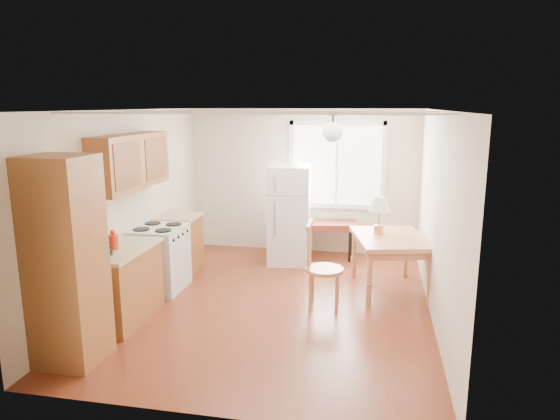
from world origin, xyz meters
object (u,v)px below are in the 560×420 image
(refrigerator, at_px, (289,215))
(dining_table, at_px, (390,244))
(chair, at_px, (317,259))
(bench, at_px, (318,226))

(refrigerator, relative_size, dining_table, 1.13)
(chair, bearing_deg, bench, 94.66)
(dining_table, relative_size, chair, 1.29)
(bench, relative_size, dining_table, 0.97)
(bench, distance_m, dining_table, 1.81)
(bench, bearing_deg, chair, -93.62)
(refrigerator, distance_m, dining_table, 1.89)
(dining_table, height_order, chair, chair)
(refrigerator, distance_m, chair, 1.88)
(chair, bearing_deg, refrigerator, 109.14)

